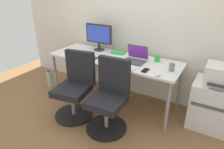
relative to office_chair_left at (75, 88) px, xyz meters
The scene contains 18 objects.
ground_plane 0.79m from the office_chair_left, 66.14° to the left, with size 5.28×5.28×0.00m, color brown.
back_wall 1.39m from the office_chair_left, 75.50° to the left, with size 4.40×0.04×2.60m, color silver.
desk 0.71m from the office_chair_left, 66.14° to the left, with size 2.02×0.70×0.74m.
office_chair_left is the anchor object (origin of this frame).
office_chair_right 0.55m from the office_chair_left, ahead, with size 0.54×0.54×0.94m.
side_cabinet 1.87m from the office_chair_left, 22.23° to the left, with size 0.58×0.49×0.63m.
printer 1.90m from the office_chair_left, 22.20° to the left, with size 0.38×0.40×0.24m.
water_bottle_on_floor 1.13m from the office_chair_left, 156.55° to the left, with size 0.09×0.09×0.31m.
desktop_monitor 1.00m from the office_chair_left, 99.44° to the left, with size 0.48×0.18×0.43m.
open_laptop 0.96m from the office_chair_left, 47.07° to the left, with size 0.31×0.28×0.22m.
keyboard_by_monitor 0.53m from the office_chair_left, 102.39° to the left, with size 0.34×0.12×0.02m, color #2D2D2D.
keyboard_by_laptop 0.73m from the office_chair_left, 30.61° to the left, with size 0.34×0.12×0.02m, color silver.
mouse_by_monitor 0.61m from the office_chair_left, 48.35° to the left, with size 0.06×0.10×0.03m, color #2D2D2D.
mouse_by_laptop 1.15m from the office_chair_left, 17.25° to the left, with size 0.06×0.10×0.03m, color silver.
coffee_mug 1.24m from the office_chair_left, 41.91° to the left, with size 0.08×0.08×0.09m, color green.
pen_cup 1.33m from the office_chair_left, 25.67° to the left, with size 0.07×0.07×0.10m, color slate.
phone_near_laptop 1.00m from the office_chair_left, 24.24° to the left, with size 0.07×0.14×0.01m, color black.
notebook 0.92m from the office_chair_left, 74.86° to the left, with size 0.21×0.15×0.03m, color green.
Camera 1 is at (1.43, -2.48, 1.76)m, focal length 32.20 mm.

